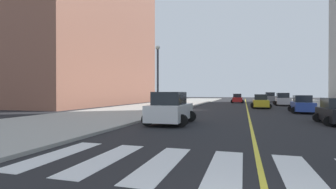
{
  "coord_description": "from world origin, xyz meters",
  "views": [
    {
      "loc": [
        -0.43,
        -3.0,
        2.05
      ],
      "look_at": [
        -8.41,
        23.94,
        1.82
      ],
      "focal_mm": 27.35,
      "sensor_mm": 36.0,
      "label": 1
    }
  ],
  "objects_px": {
    "car_silver_nearest": "(283,100)",
    "car_red_fifth": "(237,99)",
    "car_blue_third": "(302,105)",
    "car_gray_fourth": "(270,97)",
    "car_yellow_sixth": "(261,102)",
    "fire_hydrant": "(333,108)",
    "street_lamp": "(158,72)",
    "car_white_second": "(170,109)"
  },
  "relations": [
    {
      "from": "car_silver_nearest",
      "to": "car_gray_fourth",
      "type": "height_order",
      "value": "car_gray_fourth"
    },
    {
      "from": "car_silver_nearest",
      "to": "car_white_second",
      "type": "relative_size",
      "value": 0.97
    },
    {
      "from": "car_blue_third",
      "to": "car_yellow_sixth",
      "type": "distance_m",
      "value": 7.86
    },
    {
      "from": "car_silver_nearest",
      "to": "car_gray_fourth",
      "type": "xyz_separation_m",
      "value": [
        -0.33,
        17.08,
        0.04
      ]
    },
    {
      "from": "car_yellow_sixth",
      "to": "street_lamp",
      "type": "xyz_separation_m",
      "value": [
        -10.3,
        -11.39,
        3.23
      ]
    },
    {
      "from": "car_yellow_sixth",
      "to": "fire_hydrant",
      "type": "height_order",
      "value": "car_yellow_sixth"
    },
    {
      "from": "car_blue_third",
      "to": "car_gray_fourth",
      "type": "relative_size",
      "value": 0.86
    },
    {
      "from": "car_white_second",
      "to": "car_yellow_sixth",
      "type": "xyz_separation_m",
      "value": [
        6.74,
        19.32,
        -0.13
      ]
    },
    {
      "from": "street_lamp",
      "to": "car_yellow_sixth",
      "type": "bearing_deg",
      "value": 47.88
    },
    {
      "from": "car_white_second",
      "to": "car_blue_third",
      "type": "bearing_deg",
      "value": 49.44
    },
    {
      "from": "car_red_fifth",
      "to": "fire_hydrant",
      "type": "bearing_deg",
      "value": -69.38
    },
    {
      "from": "car_silver_nearest",
      "to": "car_red_fifth",
      "type": "distance_m",
      "value": 11.2
    },
    {
      "from": "car_gray_fourth",
      "to": "car_silver_nearest",
      "type": "bearing_deg",
      "value": 89.71
    },
    {
      "from": "car_silver_nearest",
      "to": "car_yellow_sixth",
      "type": "height_order",
      "value": "car_silver_nearest"
    },
    {
      "from": "car_silver_nearest",
      "to": "car_red_fifth",
      "type": "xyz_separation_m",
      "value": [
        -7.1,
        8.66,
        -0.09
      ]
    },
    {
      "from": "car_blue_third",
      "to": "street_lamp",
      "type": "distance_m",
      "value": 14.86
    },
    {
      "from": "car_red_fifth",
      "to": "car_yellow_sixth",
      "type": "relative_size",
      "value": 1.0
    },
    {
      "from": "car_blue_third",
      "to": "car_yellow_sixth",
      "type": "bearing_deg",
      "value": -60.61
    },
    {
      "from": "car_blue_third",
      "to": "car_gray_fourth",
      "type": "distance_m",
      "value": 32.09
    },
    {
      "from": "car_white_second",
      "to": "car_yellow_sixth",
      "type": "relative_size",
      "value": 1.16
    },
    {
      "from": "car_red_fifth",
      "to": "fire_hydrant",
      "type": "xyz_separation_m",
      "value": [
        9.61,
        -23.59,
        -0.26
      ]
    },
    {
      "from": "car_gray_fourth",
      "to": "fire_hydrant",
      "type": "xyz_separation_m",
      "value": [
        2.84,
        -32.01,
        -0.39
      ]
    },
    {
      "from": "car_gray_fourth",
      "to": "car_yellow_sixth",
      "type": "distance_m",
      "value": 25.29
    },
    {
      "from": "fire_hydrant",
      "to": "street_lamp",
      "type": "bearing_deg",
      "value": -165.0
    },
    {
      "from": "car_white_second",
      "to": "car_blue_third",
      "type": "relative_size",
      "value": 1.16
    },
    {
      "from": "car_white_second",
      "to": "car_blue_third",
      "type": "height_order",
      "value": "car_white_second"
    },
    {
      "from": "car_blue_third",
      "to": "car_red_fifth",
      "type": "height_order",
      "value": "car_red_fifth"
    },
    {
      "from": "car_red_fifth",
      "to": "car_yellow_sixth",
      "type": "distance_m",
      "value": 16.97
    },
    {
      "from": "car_silver_nearest",
      "to": "car_yellow_sixth",
      "type": "bearing_deg",
      "value": 67.31
    },
    {
      "from": "car_silver_nearest",
      "to": "car_white_second",
      "type": "distance_m",
      "value": 29.24
    },
    {
      "from": "fire_hydrant",
      "to": "car_blue_third",
      "type": "bearing_deg",
      "value": -178.42
    },
    {
      "from": "car_yellow_sixth",
      "to": "fire_hydrant",
      "type": "distance_m",
      "value": 9.37
    },
    {
      "from": "car_white_second",
      "to": "street_lamp",
      "type": "distance_m",
      "value": 9.23
    },
    {
      "from": "car_red_fifth",
      "to": "car_yellow_sixth",
      "type": "xyz_separation_m",
      "value": [
        3.34,
        -16.64,
        0.01
      ]
    },
    {
      "from": "car_gray_fourth",
      "to": "car_white_second",
      "type": "bearing_deg",
      "value": 75.7
    },
    {
      "from": "car_white_second",
      "to": "car_yellow_sixth",
      "type": "height_order",
      "value": "car_white_second"
    },
    {
      "from": "car_blue_third",
      "to": "car_silver_nearest",
      "type": "bearing_deg",
      "value": -88.16
    },
    {
      "from": "car_red_fifth",
      "to": "car_yellow_sixth",
      "type": "height_order",
      "value": "car_yellow_sixth"
    },
    {
      "from": "car_red_fifth",
      "to": "car_white_second",
      "type": "bearing_deg",
      "value": -96.94
    },
    {
      "from": "car_blue_third",
      "to": "street_lamp",
      "type": "bearing_deg",
      "value": 20.23
    },
    {
      "from": "car_yellow_sixth",
      "to": "street_lamp",
      "type": "height_order",
      "value": "street_lamp"
    },
    {
      "from": "car_blue_third",
      "to": "street_lamp",
      "type": "relative_size",
      "value": 0.62
    }
  ]
}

